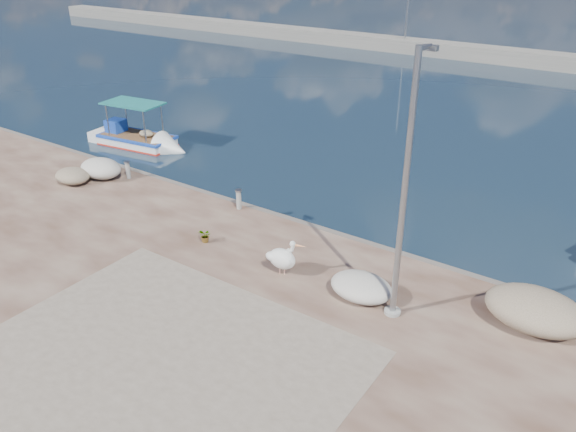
% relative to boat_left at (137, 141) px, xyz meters
% --- Properties ---
extents(ground, '(1400.00, 1400.00, 0.00)m').
position_rel_boat_left_xyz_m(ground, '(12.50, -8.27, -0.20)').
color(ground, '#162635').
rests_on(ground, ground).
extents(quay, '(44.00, 22.00, 0.50)m').
position_rel_boat_left_xyz_m(quay, '(12.50, -14.27, 0.05)').
color(quay, '#482B1F').
rests_on(quay, ground).
extents(quay_patch, '(9.00, 7.00, 0.01)m').
position_rel_boat_left_xyz_m(quay_patch, '(13.50, -11.27, 0.30)').
color(quay_patch, gray).
rests_on(quay_patch, quay).
extents(breakwater, '(120.00, 2.20, 7.50)m').
position_rel_boat_left_xyz_m(breakwater, '(12.50, 31.73, 0.40)').
color(breakwater, gray).
rests_on(breakwater, ground).
extents(boat_left, '(5.54, 2.44, 2.58)m').
position_rel_boat_left_xyz_m(boat_left, '(0.00, 0.00, 0.00)').
color(boat_left, white).
rests_on(boat_left, ground).
extents(pelican, '(1.20, 0.84, 1.15)m').
position_rel_boat_left_xyz_m(pelican, '(13.67, -6.43, 0.84)').
color(pelican, tan).
rests_on(pelican, quay).
extents(lamp_post, '(0.44, 0.96, 7.00)m').
position_rel_boat_left_xyz_m(lamp_post, '(17.22, -6.34, 3.60)').
color(lamp_post, gray).
rests_on(lamp_post, quay).
extents(bollard_near, '(0.25, 0.25, 0.76)m').
position_rel_boat_left_xyz_m(bollard_near, '(9.73, -3.67, 0.71)').
color(bollard_near, gray).
rests_on(bollard_near, quay).
extents(bollard_far, '(0.24, 0.24, 0.74)m').
position_rel_boat_left_xyz_m(bollard_far, '(4.07, -4.01, 0.70)').
color(bollard_far, gray).
rests_on(bollard_far, quay).
extents(potted_plant, '(0.49, 0.45, 0.47)m').
position_rel_boat_left_xyz_m(potted_plant, '(10.45, -6.29, 0.54)').
color(potted_plant, '#33722D').
rests_on(potted_plant, quay).
extents(net_pile_c, '(2.54, 1.82, 1.00)m').
position_rel_boat_left_xyz_m(net_pile_c, '(20.44, -4.81, 0.80)').
color(net_pile_c, tan).
rests_on(net_pile_c, quay).
extents(net_pile_b, '(1.57, 1.22, 0.61)m').
position_rel_boat_left_xyz_m(net_pile_b, '(2.59, -5.64, 0.60)').
color(net_pile_b, tan).
rests_on(net_pile_b, quay).
extents(net_pile_d, '(1.79, 1.35, 0.67)m').
position_rel_boat_left_xyz_m(net_pile_d, '(16.16, -6.18, 0.63)').
color(net_pile_d, beige).
rests_on(net_pile_d, quay).
extents(net_pile_a, '(1.93, 1.41, 0.79)m').
position_rel_boat_left_xyz_m(net_pile_a, '(3.06, -4.58, 0.69)').
color(net_pile_a, beige).
rests_on(net_pile_a, quay).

